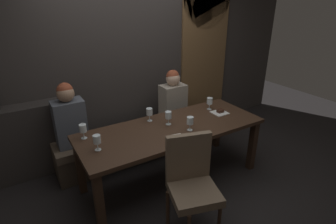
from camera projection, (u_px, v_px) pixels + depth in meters
ground at (172, 178)px, 3.47m from camera, size 9.00×9.00×0.00m
back_wall_tiled at (126, 46)px, 3.82m from camera, size 6.00×0.12×3.00m
arched_door at (204, 47)px, 4.47m from camera, size 0.90×0.05×2.55m
back_counter at (22, 143)px, 3.35m from camera, size 1.10×0.28×0.95m
dining_table at (172, 133)px, 3.21m from camera, size 2.20×0.84×0.74m
banquette_bench at (146, 140)px, 3.92m from camera, size 2.50×0.44×0.45m
chair_near_side at (192, 179)px, 2.56m from camera, size 0.55×0.55×0.98m
diner_redhead at (69, 117)px, 3.23m from camera, size 0.36×0.24×0.80m
diner_bearded at (173, 97)px, 3.93m from camera, size 0.36×0.24×0.75m
wine_glass_near_right at (210, 101)px, 3.61m from camera, size 0.08×0.08×0.16m
wine_glass_far_left at (190, 121)px, 3.05m from camera, size 0.08×0.08×0.16m
wine_glass_near_left at (97, 140)px, 2.65m from camera, size 0.08×0.08×0.16m
wine_glass_center_back at (168, 116)px, 3.19m from camera, size 0.08×0.08×0.16m
wine_glass_center_front at (149, 112)px, 3.28m from camera, size 0.08×0.08×0.16m
wine_glass_end_right at (83, 129)px, 2.87m from camera, size 0.08×0.08×0.16m
dessert_plate at (220, 112)px, 3.54m from camera, size 0.19×0.19×0.05m
folded_napkin at (178, 136)px, 2.95m from camera, size 0.12×0.12×0.01m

